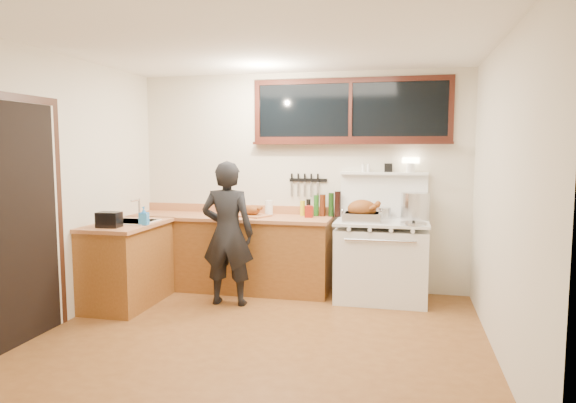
% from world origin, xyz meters
% --- Properties ---
extents(ground_plane, '(4.00, 3.50, 0.02)m').
position_xyz_m(ground_plane, '(0.00, 0.00, -0.01)').
color(ground_plane, brown).
extents(room_shell, '(4.10, 3.60, 2.65)m').
position_xyz_m(room_shell, '(0.00, 0.00, 1.65)').
color(room_shell, beige).
rests_on(room_shell, ground).
extents(counter_back, '(2.44, 0.64, 1.00)m').
position_xyz_m(counter_back, '(-0.80, 1.45, 0.45)').
color(counter_back, brown).
rests_on(counter_back, ground).
extents(counter_left, '(0.64, 1.09, 0.90)m').
position_xyz_m(counter_left, '(-1.70, 0.62, 0.45)').
color(counter_left, brown).
rests_on(counter_left, ground).
extents(sink_unit, '(0.50, 0.45, 0.37)m').
position_xyz_m(sink_unit, '(-1.68, 0.70, 0.85)').
color(sink_unit, white).
rests_on(sink_unit, counter_left).
extents(vintage_stove, '(1.02, 0.74, 1.60)m').
position_xyz_m(vintage_stove, '(1.00, 1.41, 0.47)').
color(vintage_stove, white).
rests_on(vintage_stove, ground).
extents(back_window, '(2.32, 0.13, 0.77)m').
position_xyz_m(back_window, '(0.60, 1.72, 2.06)').
color(back_window, black).
rests_on(back_window, room_shell).
extents(left_doorway, '(0.02, 1.04, 2.17)m').
position_xyz_m(left_doorway, '(-1.99, -0.55, 1.09)').
color(left_doorway, black).
rests_on(left_doorway, ground).
extents(knife_strip, '(0.46, 0.03, 0.28)m').
position_xyz_m(knife_strip, '(0.08, 1.73, 1.31)').
color(knife_strip, black).
rests_on(knife_strip, room_shell).
extents(man, '(0.59, 0.41, 1.57)m').
position_xyz_m(man, '(-0.63, 0.87, 0.79)').
color(man, black).
rests_on(man, ground).
extents(soap_bottle, '(0.10, 0.10, 0.19)m').
position_xyz_m(soap_bottle, '(-1.43, 0.52, 1.00)').
color(soap_bottle, '#2B84DB').
rests_on(soap_bottle, counter_left).
extents(toaster, '(0.24, 0.17, 0.16)m').
position_xyz_m(toaster, '(-1.70, 0.30, 0.98)').
color(toaster, black).
rests_on(toaster, counter_left).
extents(cutting_board, '(0.47, 0.42, 0.14)m').
position_xyz_m(cutting_board, '(-0.51, 1.43, 0.95)').
color(cutting_board, '#B37047').
rests_on(cutting_board, counter_back).
extents(roast_turkey, '(0.45, 0.32, 0.24)m').
position_xyz_m(roast_turkey, '(0.79, 1.29, 1.00)').
color(roast_turkey, silver).
rests_on(roast_turkey, vintage_stove).
extents(stockpot, '(0.40, 0.40, 0.31)m').
position_xyz_m(stockpot, '(1.36, 1.60, 1.05)').
color(stockpot, silver).
rests_on(stockpot, vintage_stove).
extents(saucepan, '(0.18, 0.30, 0.13)m').
position_xyz_m(saucepan, '(1.01, 1.59, 0.96)').
color(saucepan, silver).
rests_on(saucepan, vintage_stove).
extents(pot_lid, '(0.37, 0.37, 0.04)m').
position_xyz_m(pot_lid, '(1.34, 1.19, 0.91)').
color(pot_lid, silver).
rests_on(pot_lid, vintage_stove).
extents(coffee_tin, '(0.10, 0.09, 0.14)m').
position_xyz_m(coffee_tin, '(0.16, 1.48, 0.97)').
color(coffee_tin, maroon).
rests_on(coffee_tin, counter_back).
extents(pitcher, '(0.12, 0.12, 0.18)m').
position_xyz_m(pitcher, '(-0.35, 1.58, 0.99)').
color(pitcher, white).
rests_on(pitcher, counter_back).
extents(bottle_cluster, '(0.49, 0.07, 0.30)m').
position_xyz_m(bottle_cluster, '(0.31, 1.63, 1.03)').
color(bottle_cluster, black).
rests_on(bottle_cluster, counter_back).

